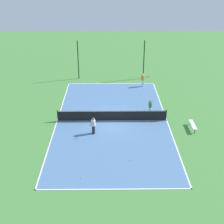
{
  "coord_description": "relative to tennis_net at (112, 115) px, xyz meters",
  "views": [
    {
      "loc": [
        -0.26,
        -25.51,
        13.41
      ],
      "look_at": [
        0.0,
        0.0,
        0.9
      ],
      "focal_mm": 50.0,
      "sensor_mm": 36.0,
      "label": 1
    }
  ],
  "objects": [
    {
      "name": "tennis_ball_far_baseline",
      "position": [
        -2.19,
        -8.39,
        -0.5
      ],
      "size": [
        0.07,
        0.07,
        0.07
      ],
      "primitive_type": "sphere",
      "color": "#CCE033",
      "rests_on": "court_surface"
    },
    {
      "name": "tennis_ball_left_sideline",
      "position": [
        4.72,
        1.45,
        -0.5
      ],
      "size": [
        0.07,
        0.07,
        0.07
      ],
      "primitive_type": "sphere",
      "color": "#CCE033",
      "rests_on": "court_surface"
    },
    {
      "name": "tennis_ball_right_alley",
      "position": [
        1.35,
        -6.33,
        -0.5
      ],
      "size": [
        0.07,
        0.07,
        0.07
      ],
      "primitive_type": "sphere",
      "color": "#CCE033",
      "rests_on": "court_surface"
    },
    {
      "name": "bench",
      "position": [
        7.07,
        -1.59,
        -0.17
      ],
      "size": [
        0.36,
        1.85,
        0.45
      ],
      "rotation": [
        0.0,
        0.0,
        1.57
      ],
      "color": "silver",
      "rests_on": "ground_plane"
    },
    {
      "name": "player_center_orange",
      "position": [
        3.69,
        8.63,
        0.35
      ],
      "size": [
        0.96,
        0.43,
        1.55
      ],
      "rotation": [
        0.0,
        0.0,
        6.18
      ],
      "color": "white",
      "rests_on": "court_surface"
    },
    {
      "name": "tennis_ball_midcourt",
      "position": [
        4.16,
        6.83,
        -0.5
      ],
      "size": [
        0.07,
        0.07,
        0.07
      ],
      "primitive_type": "sphere",
      "color": "#CCE033",
      "rests_on": "court_surface"
    },
    {
      "name": "fence_post_back_left",
      "position": [
        -4.02,
        11.42,
        1.82
      ],
      "size": [
        0.12,
        0.12,
        4.77
      ],
      "color": "black",
      "rests_on": "ground_plane"
    },
    {
      "name": "court_surface",
      "position": [
        0.0,
        0.0,
        -0.55
      ],
      "size": [
        10.25,
        19.28,
        0.02
      ],
      "color": "#4C729E",
      "rests_on": "ground_plane"
    },
    {
      "name": "ground_plane",
      "position": [
        0.0,
        0.0,
        -0.56
      ],
      "size": [
        80.0,
        80.0,
        0.0
      ],
      "primitive_type": "plane",
      "color": "#47843D"
    },
    {
      "name": "player_far_green",
      "position": [
        3.67,
        1.39,
        0.28
      ],
      "size": [
        0.52,
        0.98,
        1.45
      ],
      "rotation": [
        0.0,
        0.0,
        1.36
      ],
      "color": "white",
      "rests_on": "court_surface"
    },
    {
      "name": "player_far_white",
      "position": [
        -1.6,
        -2.35,
        0.32
      ],
      "size": [
        0.56,
        0.99,
        1.5
      ],
      "rotation": [
        0.0,
        0.0,
        4.45
      ],
      "color": "black",
      "rests_on": "court_surface"
    },
    {
      "name": "tennis_net",
      "position": [
        0.0,
        0.0,
        0.0
      ],
      "size": [
        10.05,
        0.1,
        1.05
      ],
      "color": "black",
      "rests_on": "court_surface"
    },
    {
      "name": "fence_post_back_right",
      "position": [
        4.02,
        11.42,
        1.82
      ],
      "size": [
        0.12,
        0.12,
        4.77
      ],
      "color": "black",
      "rests_on": "ground_plane"
    }
  ]
}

